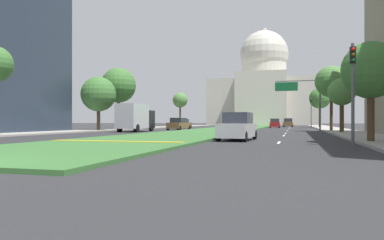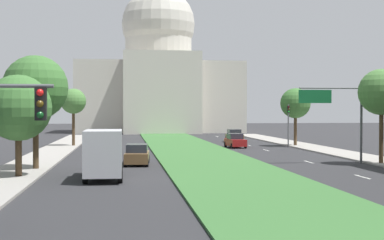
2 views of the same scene
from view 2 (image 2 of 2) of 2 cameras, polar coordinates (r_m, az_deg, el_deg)
ground_plane at (r=60.26m, az=-0.11°, el=-3.23°), size 260.00×260.00×0.00m
grass_median at (r=54.69m, az=0.61°, el=-3.59°), size 8.59×101.28×0.14m
lane_dashes_right at (r=54.90m, az=9.71°, el=-3.66°), size 0.16×76.76×0.01m
sidewalk_left at (r=49.16m, az=-15.82°, el=-4.14°), size 4.00×101.28×0.15m
sidewalk_right at (r=53.36m, az=17.39°, el=-3.75°), size 4.00×101.28×0.15m
capitol_building at (r=115.65m, az=-3.46°, el=4.55°), size 33.61×23.26×30.93m
traffic_light_far_right at (r=66.78m, az=9.94°, el=0.01°), size 0.28×0.35×5.20m
overhead_guide_sign at (r=47.34m, az=14.86°, el=1.21°), size 5.54×0.20×6.50m
street_tree_left_mid at (r=37.67m, az=-17.54°, el=1.18°), size 4.34×4.34×6.78m
street_tree_left_far at (r=42.20m, az=-15.89°, el=3.21°), size 4.77×4.77×8.51m
street_tree_right_far at (r=47.63m, az=19.02°, el=2.72°), size 3.79×3.79×7.85m
street_tree_left_distant at (r=69.05m, az=-12.18°, el=1.86°), size 3.10×3.10×7.14m
street_tree_right_distant at (r=69.31m, az=10.66°, el=1.69°), size 3.74×3.74×7.21m
sedan_midblock at (r=45.30m, az=-5.71°, el=-3.62°), size 2.24×4.72×1.70m
sedan_distant at (r=55.56m, az=-8.56°, el=-2.81°), size 1.93×4.34×1.63m
sedan_far_horizon at (r=66.05m, az=4.49°, el=-2.18°), size 2.05×4.22×1.69m
sedan_very_far at (r=77.55m, az=4.40°, el=-1.68°), size 2.06×4.59×1.80m
box_truck_delivery at (r=35.93m, az=-9.11°, el=-3.43°), size 2.40×6.40×3.20m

